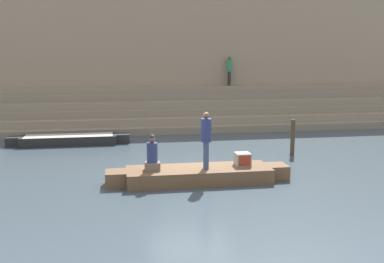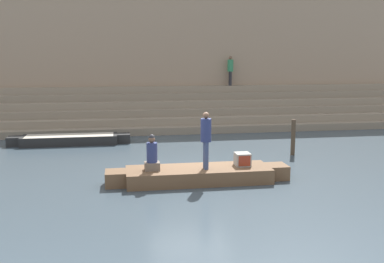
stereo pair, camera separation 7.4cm
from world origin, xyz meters
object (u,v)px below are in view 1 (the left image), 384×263
Objects in this scene: rowboat_main at (199,174)px; mooring_post at (293,137)px; person_rowing at (152,156)px; tv_set at (243,159)px; person_standing at (206,136)px; moored_boat_shore at (69,139)px; person_on_steps at (229,69)px.

rowboat_main is 4.05× the size of mooring_post.
mooring_post is at bearing 14.42° from person_rowing.
person_standing is at bearing -178.31° from tv_set.
person_rowing is 7.27m from moored_boat_shore.
mooring_post is (4.00, 3.17, -0.73)m from person_standing.
person_standing is (0.20, -0.13, 1.18)m from rowboat_main.
person_standing is 1.59× the size of person_rowing.
tv_set is at bearing -133.35° from mooring_post.
rowboat_main is 1.21m from person_standing.
person_standing is 1.05× the size of person_on_steps.
person_rowing is 0.21× the size of moored_boat_shore.
rowboat_main is at bearing 136.86° from person_standing.
person_on_steps is (5.24, 11.60, 2.14)m from person_rowing.
mooring_post is at bearing 29.59° from person_standing.
person_rowing is 6.38m from mooring_post.
person_on_steps is at bearing 69.79° from rowboat_main.
person_standing is 12.35m from person_on_steps.
tv_set is (1.18, 0.19, -0.78)m from person_standing.
person_standing is 1.68m from person_rowing.
moored_boat_shore is (-5.77, 6.48, -0.42)m from tv_set.
moored_boat_shore is at bearing 115.69° from person_standing.
moored_boat_shore is at bearing 157.86° from mooring_post.
person_standing reaches higher than moored_boat_shore.
tv_set is at bearing -136.76° from person_on_steps.
person_on_steps reaches higher than tv_set.
rowboat_main is 5.17× the size of person_rowing.
mooring_post reaches higher than moored_boat_shore.
rowboat_main is 1.08× the size of moored_boat_shore.
tv_set is (1.37, 0.05, 0.40)m from rowboat_main.
person_rowing reaches higher than rowboat_main.
tv_set reaches higher than moored_boat_shore.
person_standing is at bearing -36.04° from rowboat_main.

